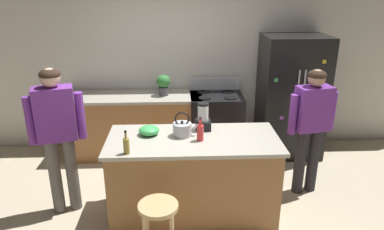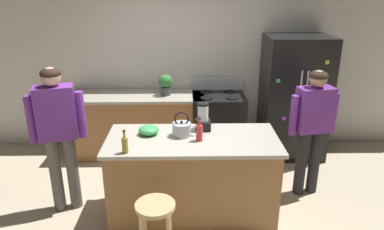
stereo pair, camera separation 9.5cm
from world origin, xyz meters
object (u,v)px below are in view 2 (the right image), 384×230
object	(u,v)px
stove_range	(218,124)
kitchen_island	(192,177)
refrigerator	(294,98)
blender_appliance	(203,118)
person_by_sink_right	(313,122)
bottle_vinegar	(125,145)
potted_plant	(166,83)
bottle_soda	(199,132)
mixing_bowl	(149,130)
bar_stool	(156,217)
person_by_island_left	(58,127)
tea_kettle	(182,129)

from	to	relation	value
stove_range	kitchen_island	bearing A→B (deg)	-105.01
refrigerator	blender_appliance	world-z (taller)	refrigerator
person_by_sink_right	bottle_vinegar	xyz separation A→B (m)	(-2.06, -0.73, 0.07)
potted_plant	blender_appliance	distance (m)	1.39
bottle_vinegar	bottle_soda	bearing A→B (deg)	20.54
mixing_bowl	person_by_sink_right	bearing A→B (deg)	8.64
refrigerator	bar_stool	distance (m)	2.94
person_by_island_left	tea_kettle	bearing A→B (deg)	-2.26
mixing_bowl	blender_appliance	bearing A→B (deg)	12.36
potted_plant	bottle_vinegar	size ratio (longest dim) A/B	1.27
bottle_vinegar	tea_kettle	xyz separation A→B (m)	(0.54, 0.40, -0.01)
refrigerator	bottle_soda	bearing A→B (deg)	-132.73
person_by_sink_right	bottle_soda	distance (m)	1.42
refrigerator	bottle_vinegar	distance (m)	2.83
blender_appliance	refrigerator	bearing A→B (deg)	42.08
person_by_island_left	bottle_vinegar	world-z (taller)	person_by_island_left
refrigerator	mixing_bowl	xyz separation A→B (m)	(-1.98, -1.38, 0.08)
stove_range	tea_kettle	world-z (taller)	tea_kettle
refrigerator	blender_appliance	size ratio (longest dim) A/B	5.78
potted_plant	bottle_vinegar	distance (m)	1.90
bar_stool	tea_kettle	bearing A→B (deg)	74.23
bottle_soda	tea_kettle	size ratio (longest dim) A/B	0.93
stove_range	refrigerator	bearing A→B (deg)	-1.29
kitchen_island	person_by_island_left	distance (m)	1.54
bottle_vinegar	refrigerator	bearing A→B (deg)	40.24
potted_plant	mixing_bowl	world-z (taller)	potted_plant
person_by_island_left	person_by_sink_right	world-z (taller)	person_by_island_left
bar_stool	bottle_soda	bearing A→B (deg)	58.98
blender_appliance	kitchen_island	bearing A→B (deg)	-115.76
mixing_bowl	person_by_island_left	bearing A→B (deg)	179.26
refrigerator	potted_plant	xyz separation A→B (m)	(-1.86, 0.05, 0.21)
potted_plant	bottle_vinegar	bearing A→B (deg)	-98.91
kitchen_island	refrigerator	distance (m)	2.17
bottle_vinegar	bottle_soda	xyz separation A→B (m)	(0.72, 0.27, 0.01)
potted_plant	tea_kettle	xyz separation A→B (m)	(0.25, -1.47, -0.09)
stove_range	person_by_sink_right	bearing A→B (deg)	-48.33
bottle_vinegar	kitchen_island	bearing A→B (deg)	26.59
potted_plant	blender_appliance	world-z (taller)	blender_appliance
person_by_island_left	blender_appliance	bearing A→B (deg)	4.27
blender_appliance	bottle_soda	bearing A→B (deg)	-99.45
person_by_sink_right	tea_kettle	xyz separation A→B (m)	(-1.52, -0.32, 0.06)
kitchen_island	stove_range	bearing A→B (deg)	74.99
person_by_sink_right	bar_stool	world-z (taller)	person_by_sink_right
stove_range	bottle_soda	world-z (taller)	bottle_soda
bar_stool	bottle_soda	world-z (taller)	bottle_soda
person_by_island_left	person_by_sink_right	bearing A→B (deg)	5.47
refrigerator	potted_plant	bearing A→B (deg)	178.45
kitchen_island	person_by_sink_right	size ratio (longest dim) A/B	1.17
person_by_sink_right	bottle_soda	bearing A→B (deg)	-161.04
stove_range	tea_kettle	bearing A→B (deg)	-109.83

